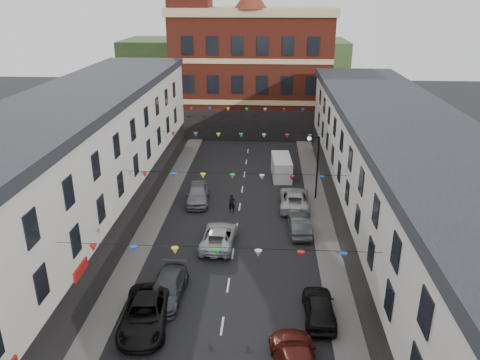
% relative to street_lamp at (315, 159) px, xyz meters
% --- Properties ---
extents(ground, '(160.00, 160.00, 0.00)m').
position_rel_street_lamp_xyz_m(ground, '(-6.55, -14.00, -3.90)').
color(ground, black).
rests_on(ground, ground).
extents(pavement_left, '(1.80, 64.00, 0.15)m').
position_rel_street_lamp_xyz_m(pavement_left, '(-13.45, -12.00, -3.83)').
color(pavement_left, '#605E5B').
rests_on(pavement_left, ground).
extents(pavement_right, '(1.80, 64.00, 0.15)m').
position_rel_street_lamp_xyz_m(pavement_right, '(0.35, -12.00, -3.83)').
color(pavement_right, '#605E5B').
rests_on(pavement_right, ground).
extents(terrace_left, '(8.40, 56.00, 10.70)m').
position_rel_street_lamp_xyz_m(terrace_left, '(-18.33, -13.00, 1.44)').
color(terrace_left, beige).
rests_on(terrace_left, ground).
extents(terrace_right, '(8.40, 56.00, 9.70)m').
position_rel_street_lamp_xyz_m(terrace_right, '(5.23, -13.00, 0.95)').
color(terrace_right, beige).
rests_on(terrace_right, ground).
extents(civic_building, '(20.60, 13.30, 18.50)m').
position_rel_street_lamp_xyz_m(civic_building, '(-6.55, 23.95, 4.23)').
color(civic_building, maroon).
rests_on(civic_building, ground).
extents(clock_tower, '(5.60, 5.60, 30.00)m').
position_rel_street_lamp_xyz_m(clock_tower, '(-14.05, 21.00, 11.03)').
color(clock_tower, maroon).
rests_on(clock_tower, ground).
extents(distant_hill, '(40.00, 14.00, 10.00)m').
position_rel_street_lamp_xyz_m(distant_hill, '(-10.55, 48.00, 1.10)').
color(distant_hill, '#2F4E24').
rests_on(distant_hill, ground).
extents(street_lamp, '(1.10, 0.36, 6.00)m').
position_rel_street_lamp_xyz_m(street_lamp, '(0.00, 0.00, 0.00)').
color(street_lamp, black).
rests_on(street_lamp, ground).
extents(car_left_c, '(2.99, 5.67, 1.52)m').
position_rel_street_lamp_xyz_m(car_left_c, '(-10.86, -18.19, -3.14)').
color(car_left_c, black).
rests_on(car_left_c, ground).
extents(car_left_d, '(2.16, 4.95, 1.42)m').
position_rel_street_lamp_xyz_m(car_left_d, '(-10.15, -15.56, -3.20)').
color(car_left_d, '#414349').
rests_on(car_left_d, ground).
extents(car_left_e, '(2.40, 5.01, 1.65)m').
position_rel_street_lamp_xyz_m(car_left_e, '(-10.38, -1.23, -3.08)').
color(car_left_e, gray).
rests_on(car_left_e, ground).
extents(car_right_d, '(1.78, 4.32, 1.47)m').
position_rel_street_lamp_xyz_m(car_right_d, '(-1.05, -16.93, -3.17)').
color(car_right_d, black).
rests_on(car_right_d, ground).
extents(car_right_e, '(1.75, 4.41, 1.43)m').
position_rel_street_lamp_xyz_m(car_right_e, '(-1.60, -6.46, -3.19)').
color(car_right_e, '#494C50').
rests_on(car_right_e, ground).
extents(car_right_f, '(2.61, 5.49, 1.51)m').
position_rel_street_lamp_xyz_m(car_right_f, '(-1.77, -1.63, -3.15)').
color(car_right_f, silver).
rests_on(car_right_f, ground).
extents(moving_car, '(2.61, 5.25, 1.43)m').
position_rel_street_lamp_xyz_m(moving_car, '(-7.69, -8.79, -3.19)').
color(moving_car, silver).
rests_on(moving_car, ground).
extents(white_van, '(2.11, 4.83, 2.09)m').
position_rel_street_lamp_xyz_m(white_van, '(-2.75, 5.64, -2.86)').
color(white_van, white).
rests_on(white_van, ground).
extents(pedestrian, '(0.60, 0.41, 1.60)m').
position_rel_street_lamp_xyz_m(pedestrian, '(-7.15, -3.09, -3.10)').
color(pedestrian, black).
rests_on(pedestrian, ground).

